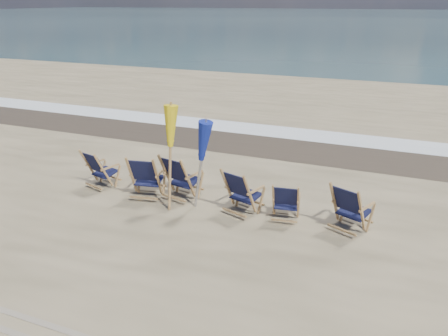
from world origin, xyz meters
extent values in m
plane|color=#355559|center=(0.00, 128.00, 0.00)|extent=(400.00, 400.00, 0.00)
cube|color=silver|center=(0.00, 8.30, 0.00)|extent=(200.00, 1.40, 0.01)
cube|color=#42362A|center=(0.00, 6.80, 0.00)|extent=(200.00, 2.60, 0.00)
cylinder|color=#A57C4A|center=(-1.00, 1.68, 1.12)|extent=(0.06, 0.06, 2.25)
cone|color=yellow|center=(-1.00, 1.68, 1.77)|extent=(0.30, 0.30, 0.85)
cylinder|color=#A5A5AD|center=(-0.42, 1.89, 1.00)|extent=(0.06, 0.06, 2.00)
cone|color=navy|center=(-0.42, 1.89, 1.52)|extent=(0.30, 0.30, 0.85)
camera|label=1|loc=(3.21, -5.81, 4.22)|focal=35.00mm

